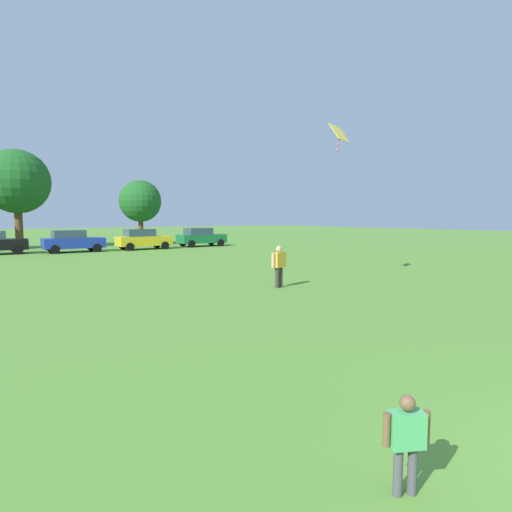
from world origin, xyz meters
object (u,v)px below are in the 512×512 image
Objects in this scene: parked_car_yellow_2 at (143,239)px; tree_right at (17,182)px; kite at (339,135)px; tree_far_right at (140,201)px; child_kite_flyer at (406,436)px; parked_car_green_3 at (201,237)px; parked_car_blue_1 at (73,241)px; adult_bystander at (279,263)px.

tree_right is (-8.26, 6.56, 4.71)m from parked_car_yellow_2.
tree_far_right is (1.27, 26.92, -1.82)m from kite.
kite is 27.01m from tree_far_right.
parked_car_yellow_2 is 6.67m from tree_far_right.
parked_car_green_3 is (14.39, 31.99, 0.27)m from child_kite_flyer.
parked_car_green_3 is at bearing 77.01° from kite.
tree_far_right reaches higher than parked_car_yellow_2.
parked_car_green_3 is at bearing -23.47° from tree_right.
parked_car_green_3 is at bearing 92.63° from child_kite_flyer.
parked_car_yellow_2 is at bearing -38.45° from tree_right.
kite is 0.27× the size of parked_car_blue_1.
tree_right is at bearing 89.83° from adult_bystander.
child_kite_flyer is 0.12× the size of tree_right.
parked_car_yellow_2 reaches higher than child_kite_flyer.
adult_bystander is 28.87m from tree_right.
tree_right is (-2.90, 6.30, 4.71)m from parked_car_blue_1.
adult_bystander is at bearing -110.19° from parked_car_green_3.
parked_car_yellow_2 is 1.00× the size of parked_car_green_3.
parked_car_green_3 is (8.04, 21.87, -0.08)m from adult_bystander.
child_kite_flyer is 0.62× the size of adult_bystander.
child_kite_flyer is 38.62m from tree_far_right.
parked_car_green_3 is (5.06, 21.94, -5.11)m from kite.
tree_right reaches higher than kite.
tree_right is 10.23m from tree_far_right.
parked_car_green_3 is at bearing -52.70° from tree_far_right.
parked_car_blue_1 is (-2.93, 21.59, -0.08)m from adult_bystander.
child_kite_flyer is at bearing -132.87° from kite.
parked_car_blue_1 is 0.70× the size of tree_far_right.
parked_car_blue_1 and parked_car_green_3 have the same top height.
tree_right reaches higher than parked_car_blue_1.
child_kite_flyer is at bearing -106.00° from tree_far_right.
parked_car_yellow_2 is at bearing 91.48° from kite.
kite is 29.32m from tree_right.
tree_right is at bearing 174.07° from tree_far_right.
kite reaches higher than tree_far_right.
adult_bystander is 21.47m from parked_car_yellow_2.
tree_right is at bearing 107.49° from kite.
parked_car_yellow_2 is 0.52× the size of tree_right.
adult_bystander is 0.26× the size of tree_far_right.
parked_car_blue_1 is at bearing -65.33° from tree_right.
parked_car_green_3 reaches higher than adult_bystander.
adult_bystander is at bearing -96.49° from parked_car_yellow_2.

